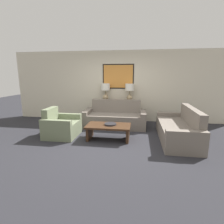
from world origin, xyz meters
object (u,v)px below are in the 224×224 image
table_lamp_right (130,90)px  couch_by_side (179,129)px  console_table (117,111)px  couch_by_back_wall (115,118)px  armchair_near_back_wall (61,126)px  decorative_bowl (110,124)px  table_lamp_left (106,90)px  coffee_table (108,129)px

table_lamp_right → couch_by_side: size_ratio=0.31×
console_table → table_lamp_right: 0.92m
table_lamp_right → couch_by_side: (1.45, -1.69, -0.90)m
couch_by_back_wall → armchair_near_back_wall: size_ratio=2.21×
console_table → decorative_bowl: size_ratio=4.13×
table_lamp_left → table_lamp_right: 0.90m
table_lamp_right → couch_by_back_wall: (-0.45, -0.67, -0.90)m
table_lamp_left → decorative_bowl: bearing=-75.6°
table_lamp_right → table_lamp_left: bearing=180.0°
console_table → coffee_table: 1.94m
couch_by_back_wall → console_table: bearing=90.0°
table_lamp_left → armchair_near_back_wall: size_ratio=0.69×
console_table → couch_by_back_wall: (0.00, -0.67, -0.10)m
table_lamp_right → decorative_bowl: bearing=-102.1°
table_lamp_left → decorative_bowl: 2.12m
couch_by_back_wall → coffee_table: bearing=-90.5°
console_table → table_lamp_right: bearing=-0.0°
coffee_table → decorative_bowl: bearing=26.4°
table_lamp_left → coffee_table: table_lamp_left is taller
table_lamp_right → coffee_table: bearing=-103.4°
couch_by_back_wall → couch_by_side: same height
table_lamp_left → decorative_bowl: (0.49, -1.92, -0.77)m
console_table → coffee_table: bearing=-90.3°
couch_by_back_wall → table_lamp_right: bearing=56.1°
couch_by_back_wall → table_lamp_left: bearing=123.9°
coffee_table → decorative_bowl: (0.05, 0.03, 0.13)m
console_table → couch_by_back_wall: couch_by_back_wall is taller
couch_by_back_wall → armchair_near_back_wall: (-1.43, -1.19, -0.01)m
coffee_table → couch_by_side: bearing=7.6°
couch_by_back_wall → armchair_near_back_wall: 1.86m
couch_by_back_wall → couch_by_side: size_ratio=1.00×
decorative_bowl → armchair_near_back_wall: bearing=178.0°
table_lamp_right → coffee_table: 2.19m
table_lamp_right → armchair_near_back_wall: size_ratio=0.69×
table_lamp_left → coffee_table: size_ratio=0.54×
table_lamp_left → coffee_table: 2.18m
console_table → armchair_near_back_wall: armchair_near_back_wall is taller
console_table → couch_by_side: size_ratio=0.65×
console_table → couch_by_side: (1.90, -1.69, -0.10)m
decorative_bowl → armchair_near_back_wall: size_ratio=0.35×
table_lamp_right → couch_by_back_wall: size_ratio=0.31×
decorative_bowl → armchair_near_back_wall: 1.47m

